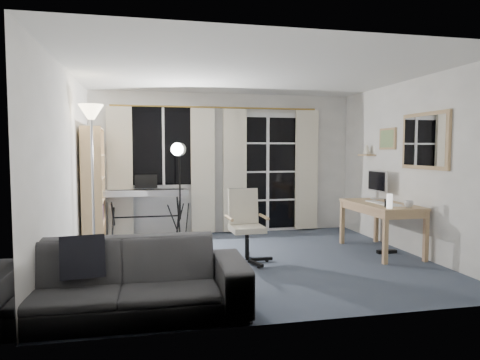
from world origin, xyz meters
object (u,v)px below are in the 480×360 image
object	(u,v)px
torchiere_lamp	(92,135)
mug	(409,203)
keyboard_piano	(146,194)
monitor	(377,182)
office_chair	(245,219)
bookshelf	(91,191)
sofa	(119,267)
studio_light	(179,161)
desk	(381,209)

from	to	relation	value
torchiere_lamp	mug	distance (m)	4.21
keyboard_piano	monitor	world-z (taller)	monitor
keyboard_piano	office_chair	size ratio (longest dim) A/B	1.43
keyboard_piano	office_chair	world-z (taller)	keyboard_piano
torchiere_lamp	bookshelf	bearing A→B (deg)	98.98
torchiere_lamp	sofa	size ratio (longest dim) A/B	0.91
keyboard_piano	mug	xyz separation A→B (m)	(3.32, -2.09, 0.02)
keyboard_piano	studio_light	xyz separation A→B (m)	(0.50, -0.39, 0.53)
torchiere_lamp	mug	bearing A→B (deg)	-13.76
bookshelf	monitor	distance (m)	4.26
bookshelf	office_chair	xyz separation A→B (m)	(2.03, -1.23, -0.29)
studio_light	monitor	size ratio (longest dim) A/B	3.17
torchiere_lamp	desk	distance (m)	4.06
studio_light	monitor	bearing A→B (deg)	7.98
keyboard_piano	desk	xyz separation A→B (m)	(3.22, -1.59, -0.13)
sofa	desk	bearing A→B (deg)	26.64
office_chair	desk	xyz separation A→B (m)	(1.97, 0.09, 0.06)
desk	monitor	distance (m)	0.60
keyboard_piano	sofa	bearing A→B (deg)	-94.05
torchiere_lamp	office_chair	xyz separation A→B (m)	(1.92, -0.57, -1.08)
office_chair	sofa	bearing A→B (deg)	-135.45
office_chair	desk	world-z (taller)	office_chair
keyboard_piano	office_chair	bearing A→B (deg)	-53.81
torchiere_lamp	keyboard_piano	bearing A→B (deg)	58.85
bookshelf	desk	size ratio (longest dim) A/B	1.36
torchiere_lamp	office_chair	distance (m)	2.27
bookshelf	office_chair	bearing A→B (deg)	-34.28
torchiere_lamp	studio_light	size ratio (longest dim) A/B	1.28
studio_light	monitor	xyz separation A→B (m)	(2.92, -0.75, -0.31)
torchiere_lamp	monitor	distance (m)	4.15
sofa	bookshelf	bearing A→B (deg)	102.43
torchiere_lamp	sofa	distance (m)	2.49
mug	studio_light	bearing A→B (deg)	148.88
sofa	studio_light	bearing A→B (deg)	76.97
studio_light	sofa	world-z (taller)	studio_light
monitor	mug	bearing A→B (deg)	-95.91
office_chair	bookshelf	bearing A→B (deg)	146.29
keyboard_piano	studio_light	size ratio (longest dim) A/B	0.85
office_chair	desk	size ratio (longest dim) A/B	0.72
keyboard_piano	torchiere_lamp	bearing A→B (deg)	-121.45
mug	sofa	xyz separation A→B (m)	(-3.53, -1.15, -0.32)
bookshelf	studio_light	world-z (taller)	bookshelf
keyboard_piano	desk	world-z (taller)	keyboard_piano
studio_light	sofa	size ratio (longest dim) A/B	0.72
bookshelf	mug	distance (m)	4.42
office_chair	mug	xyz separation A→B (m)	(2.07, -0.41, 0.20)
bookshelf	office_chair	distance (m)	2.39
keyboard_piano	mug	world-z (taller)	keyboard_piano
desk	mug	xyz separation A→B (m)	(0.10, -0.50, 0.14)
torchiere_lamp	office_chair	bearing A→B (deg)	-16.50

